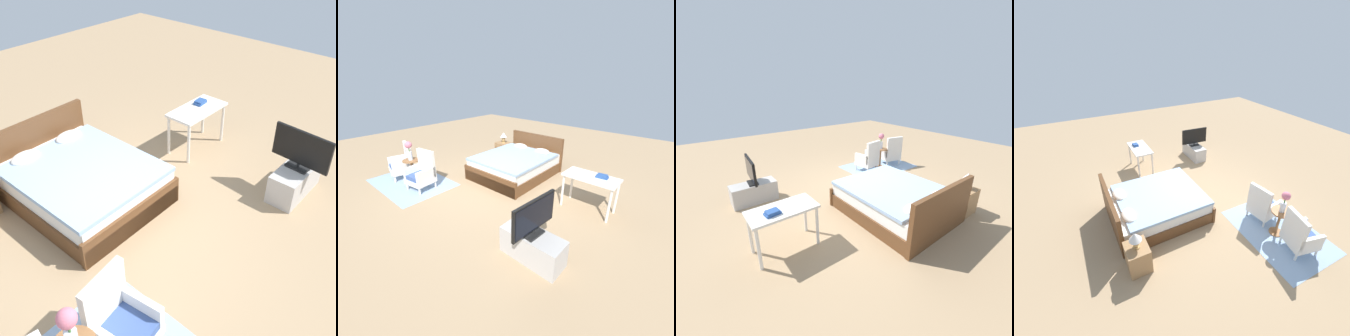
# 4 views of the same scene
# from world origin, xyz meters

# --- Properties ---
(ground_plane) EXTENTS (16.00, 16.00, 0.00)m
(ground_plane) POSITION_xyz_m (0.00, 0.00, 0.00)
(ground_plane) COLOR #A38460
(floor_rug) EXTENTS (2.10, 1.50, 0.01)m
(floor_rug) POSITION_xyz_m (-1.86, -1.04, 0.00)
(floor_rug) COLOR #8EA8C6
(floor_rug) RESTS_ON ground_plane
(bed) EXTENTS (1.75, 2.13, 0.96)m
(bed) POSITION_xyz_m (-0.16, 1.14, 0.30)
(bed) COLOR brown
(bed) RESTS_ON ground_plane
(armchair_by_window_left) EXTENTS (0.64, 0.64, 0.92)m
(armchair_by_window_left) POSITION_xyz_m (-2.35, -0.98, 0.38)
(armchair_by_window_left) COLOR white
(armchair_by_window_left) RESTS_ON floor_rug
(armchair_by_window_right) EXTENTS (0.61, 0.61, 0.92)m
(armchair_by_window_right) POSITION_xyz_m (-1.37, -0.98, 0.38)
(armchair_by_window_right) COLOR white
(armchair_by_window_right) RESTS_ON floor_rug
(side_table) EXTENTS (0.40, 0.40, 0.61)m
(side_table) POSITION_xyz_m (-1.86, -0.97, 0.38)
(side_table) COLOR #936038
(side_table) RESTS_ON ground_plane
(flower_vase) EXTENTS (0.17, 0.17, 0.48)m
(flower_vase) POSITION_xyz_m (-1.86, -0.97, 0.90)
(flower_vase) COLOR silver
(flower_vase) RESTS_ON side_table
(nightstand) EXTENTS (0.44, 0.41, 0.54)m
(nightstand) POSITION_xyz_m (-1.33, 1.91, 0.27)
(nightstand) COLOR #997047
(nightstand) RESTS_ON ground_plane
(table_lamp) EXTENTS (0.22, 0.22, 0.33)m
(table_lamp) POSITION_xyz_m (-1.33, 1.91, 0.75)
(table_lamp) COLOR tan
(table_lamp) RESTS_ON nightstand
(tv_stand) EXTENTS (0.96, 0.40, 0.44)m
(tv_stand) POSITION_xyz_m (1.97, -1.10, 0.22)
(tv_stand) COLOR #B7B2AD
(tv_stand) RESTS_ON ground_plane
(tv_flatscreen) EXTENTS (0.22, 0.86, 0.58)m
(tv_flatscreen) POSITION_xyz_m (1.97, -1.10, 0.75)
(tv_flatscreen) COLOR black
(tv_flatscreen) RESTS_ON tv_stand
(vanity_desk) EXTENTS (1.04, 0.52, 0.74)m
(vanity_desk) POSITION_xyz_m (2.03, 0.77, 0.63)
(vanity_desk) COLOR silver
(vanity_desk) RESTS_ON ground_plane
(book_stack) EXTENTS (0.24, 0.16, 0.06)m
(book_stack) POSITION_xyz_m (2.21, 0.84, 0.77)
(book_stack) COLOR #284C8E
(book_stack) RESTS_ON vanity_desk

